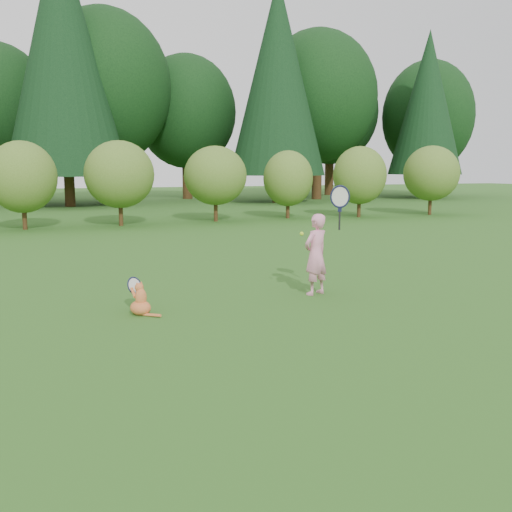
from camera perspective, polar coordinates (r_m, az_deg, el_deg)
name	(u,v)px	position (r m, az deg, el deg)	size (l,w,h in m)	color
ground	(264,321)	(7.22, 0.77, -6.50)	(100.00, 100.00, 0.00)	#285818
shrub_row	(121,183)	(19.65, -13.36, 7.11)	(28.00, 3.00, 2.80)	#4B6B21
woodland_backdrop	(88,50)	(30.12, -16.43, 19.18)	(48.00, 10.00, 15.00)	black
child	(317,252)	(8.63, 6.08, 0.36)	(0.71, 0.46, 1.84)	pink
cat	(140,297)	(7.64, -11.53, -4.09)	(0.43, 0.67, 0.58)	#B84B23
tennis_ball	(302,234)	(8.58, 4.59, 2.24)	(0.06, 0.06, 0.06)	#A5D919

